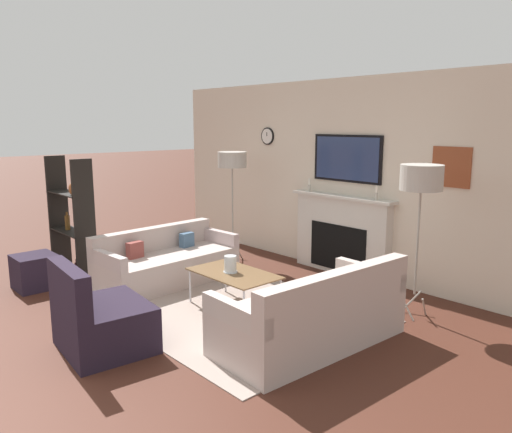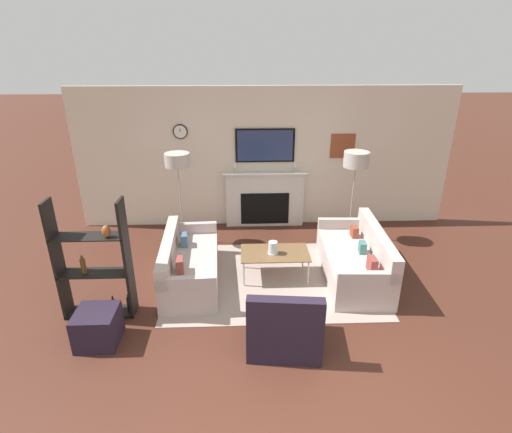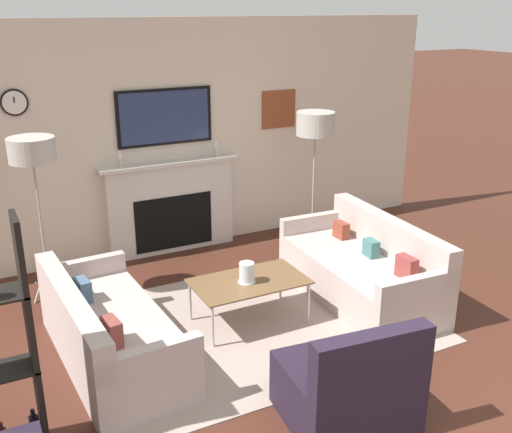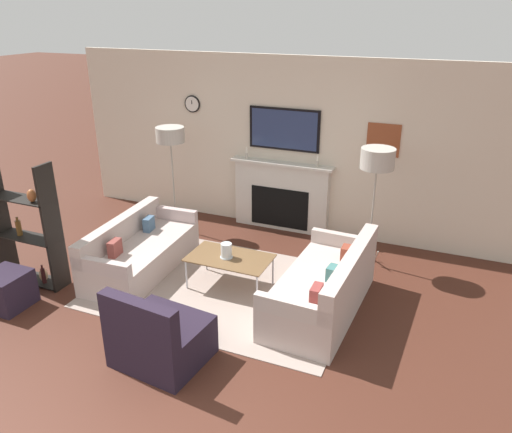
{
  "view_description": "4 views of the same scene",
  "coord_description": "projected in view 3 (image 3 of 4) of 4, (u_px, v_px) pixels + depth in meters",
  "views": [
    {
      "loc": [
        4.24,
        -0.38,
        2.09
      ],
      "look_at": [
        0.04,
        3.43,
        1.03
      ],
      "focal_mm": 35.0,
      "sensor_mm": 36.0,
      "label": 1
    },
    {
      "loc": [
        -0.46,
        -2.33,
        3.34
      ],
      "look_at": [
        -0.23,
        3.64,
        0.79
      ],
      "focal_mm": 28.0,
      "sensor_mm": 36.0,
      "label": 2
    },
    {
      "loc": [
        -2.18,
        -1.39,
        2.82
      ],
      "look_at": [
        0.29,
        3.43,
        0.9
      ],
      "focal_mm": 42.0,
      "sensor_mm": 36.0,
      "label": 3
    },
    {
      "loc": [
        2.51,
        -1.94,
        3.33
      ],
      "look_at": [
        0.31,
        3.3,
        0.94
      ],
      "focal_mm": 35.0,
      "sensor_mm": 36.0,
      "label": 4
    }
  ],
  "objects": [
    {
      "name": "couch_right",
      "position": [
        363.0,
        271.0,
        6.04
      ],
      "size": [
        0.93,
        1.91,
        0.8
      ],
      "color": "#BBA8A0",
      "rests_on": "ground_plane"
    },
    {
      "name": "armchair",
      "position": [
        349.0,
        387.0,
        4.2
      ],
      "size": [
        0.93,
        0.83,
        0.85
      ],
      "color": "black",
      "rests_on": "ground_plane"
    },
    {
      "name": "floor_lamp_right",
      "position": [
        315.0,
        125.0,
        6.89
      ],
      "size": [
        0.44,
        0.44,
        1.67
      ],
      "color": "#9E998E",
      "rests_on": "ground_plane"
    },
    {
      "name": "fireplace_wall",
      "position": [
        166.0,
        150.0,
        6.98
      ],
      "size": [
        7.25,
        0.28,
        2.7
      ],
      "color": "beige",
      "rests_on": "ground_plane"
    },
    {
      "name": "floor_lamp_left",
      "position": [
        32.0,
        152.0,
        5.55
      ],
      "size": [
        0.43,
        0.43,
        1.68
      ],
      "color": "#9E998E",
      "rests_on": "ground_plane"
    },
    {
      "name": "couch_left",
      "position": [
        108.0,
        333.0,
        4.93
      ],
      "size": [
        0.9,
        1.89,
        0.71
      ],
      "color": "#BBA8A0",
      "rests_on": "ground_plane"
    },
    {
      "name": "coffee_table",
      "position": [
        249.0,
        283.0,
        5.51
      ],
      "size": [
        1.05,
        0.61,
        0.42
      ],
      "color": "brown",
      "rests_on": "ground_plane"
    },
    {
      "name": "area_rug",
      "position": [
        248.0,
        325.0,
        5.58
      ],
      "size": [
        3.2,
        2.3,
        0.01
      ],
      "color": "gray",
      "rests_on": "ground_plane"
    },
    {
      "name": "hurricane_candle",
      "position": [
        247.0,
        274.0,
        5.45
      ],
      "size": [
        0.16,
        0.16,
        0.19
      ],
      "color": "silver",
      "rests_on": "coffee_table"
    }
  ]
}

